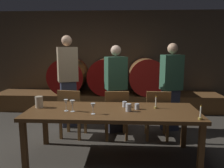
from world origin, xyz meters
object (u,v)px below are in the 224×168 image
at_px(dining_table, 112,114).
at_px(chair_center, 116,112).
at_px(wine_barrel_left, 69,76).
at_px(cup_left, 125,104).
at_px(chair_left, 71,111).
at_px(wine_glass_left, 66,103).
at_px(wine_glass_center, 72,103).
at_px(candle_left, 156,105).
at_px(wine_glass_right, 93,106).
at_px(chair_right, 157,113).
at_px(candle_right, 200,115).
at_px(guest_left, 68,80).
at_px(guest_center, 116,89).
at_px(guest_right, 171,87).
at_px(wine_barrel_center, 107,76).
at_px(cup_right, 137,106).
at_px(wine_barrel_right, 146,76).
at_px(pitcher, 39,102).
at_px(cup_center, 128,108).

distance_m(dining_table, chair_center, 0.69).
relative_size(wine_barrel_left, cup_left, 10.85).
distance_m(chair_left, cup_left, 1.10).
distance_m(wine_glass_left, wine_glass_center, 0.10).
relative_size(candle_left, wine_glass_right, 1.30).
distance_m(dining_table, candle_left, 0.65).
bearing_deg(chair_right, wine_glass_center, 33.00).
bearing_deg(chair_right, dining_table, 44.13).
relative_size(candle_right, wine_glass_center, 1.17).
xyz_separation_m(chair_right, guest_left, (-1.70, 0.60, 0.46)).
bearing_deg(wine_barrel_left, guest_center, -50.72).
bearing_deg(cup_left, guest_right, 48.19).
relative_size(wine_barrel_left, chair_center, 1.03).
distance_m(wine_barrel_center, cup_right, 2.63).
bearing_deg(chair_left, wine_barrel_right, -119.59).
bearing_deg(chair_left, dining_table, 146.20).
distance_m(guest_center, pitcher, 1.47).
bearing_deg(cup_right, guest_center, 109.18).
xyz_separation_m(wine_barrel_right, dining_table, (-0.74, -2.61, -0.21)).
xyz_separation_m(wine_barrel_left, candle_right, (2.38, -2.97, -0.10)).
xyz_separation_m(wine_barrel_center, cup_left, (0.45, -2.44, -0.10)).
height_order(guest_center, cup_center, guest_center).
bearing_deg(wine_barrel_left, cup_right, -57.52).
height_order(wine_barrel_center, cup_right, wine_barrel_center).
bearing_deg(chair_left, guest_right, -156.86).
xyz_separation_m(wine_barrel_left, wine_glass_center, (0.72, -2.71, -0.03)).
relative_size(chair_right, guest_left, 0.48).
xyz_separation_m(chair_left, guest_left, (-0.20, 0.60, 0.46)).
height_order(guest_left, pitcher, guest_left).
relative_size(candle_left, cup_center, 1.78).
xyz_separation_m(chair_center, guest_left, (-0.99, 0.62, 0.46)).
xyz_separation_m(wine_barrel_center, cup_right, (0.63, -2.55, -0.11)).
relative_size(wine_barrel_center, pitcher, 5.37).
height_order(chair_right, guest_right, guest_right).
bearing_deg(cup_center, wine_glass_left, -178.17).
distance_m(cup_left, cup_right, 0.21).
xyz_separation_m(wine_glass_center, cup_left, (0.72, 0.28, -0.08)).
bearing_deg(wine_glass_center, wine_barrel_center, 84.29).
bearing_deg(cup_right, candle_right, -29.20).
distance_m(wine_glass_center, cup_center, 0.78).
relative_size(guest_right, wine_glass_right, 11.23).
distance_m(wine_barrel_center, guest_center, 1.59).
height_order(guest_right, pitcher, guest_right).
relative_size(pitcher, wine_glass_right, 1.12).
distance_m(dining_table, chair_left, 1.04).
relative_size(wine_barrel_left, cup_center, 8.26).
bearing_deg(wine_glass_right, cup_right, 23.81).
bearing_deg(chair_center, wine_glass_right, 65.00).
distance_m(guest_left, wine_glass_right, 1.66).
relative_size(wine_barrel_right, chair_left, 1.03).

